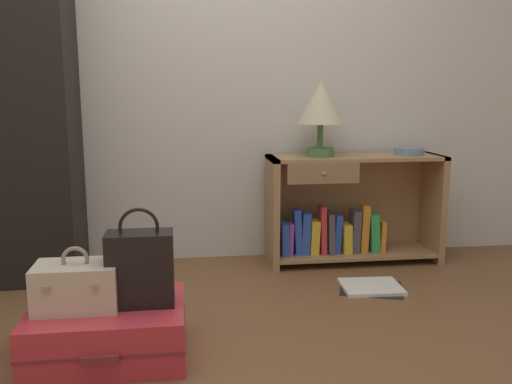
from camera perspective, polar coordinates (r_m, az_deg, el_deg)
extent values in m
plane|color=brown|center=(2.27, -4.07, -17.50)|extent=(9.00, 9.00, 0.00)
cube|color=beige|center=(3.51, -6.03, 14.26)|extent=(6.40, 0.10, 2.60)
cube|color=#A37A51|center=(3.38, 1.68, -2.01)|extent=(0.04, 0.33, 0.67)
cube|color=#A37A51|center=(3.69, 17.73, -1.44)|extent=(0.04, 0.33, 0.67)
cube|color=#A37A51|center=(3.45, 10.23, 3.53)|extent=(1.07, 0.33, 0.02)
cube|color=#A37A51|center=(3.57, 9.92, -6.12)|extent=(0.99, 0.33, 0.02)
cube|color=#A37A51|center=(3.65, 9.29, -1.20)|extent=(0.99, 0.01, 0.65)
cube|color=#8F6B47|center=(3.24, 6.96, 1.93)|extent=(0.43, 0.02, 0.12)
sphere|color=#9E844C|center=(3.23, 7.04, 1.88)|extent=(0.02, 0.02, 0.02)
cube|color=#2D51B2|center=(3.41, 2.93, -4.82)|extent=(0.05, 0.12, 0.20)
cube|color=purple|center=(3.42, 3.56, -4.82)|extent=(0.03, 0.09, 0.20)
cube|color=#2D51B2|center=(3.41, 4.30, -4.11)|extent=(0.06, 0.08, 0.28)
cube|color=#2D51B2|center=(3.43, 5.11, -4.27)|extent=(0.06, 0.09, 0.26)
cube|color=gold|center=(3.45, 6.00, -4.62)|extent=(0.06, 0.10, 0.21)
cube|color=red|center=(3.45, 6.85, -3.87)|extent=(0.04, 0.11, 0.30)
cube|color=#4C474C|center=(3.46, 7.60, -4.22)|extent=(0.04, 0.13, 0.25)
cube|color=#2D51B2|center=(3.48, 8.35, -4.29)|extent=(0.05, 0.08, 0.24)
cube|color=gold|center=(3.50, 9.23, -4.69)|extent=(0.06, 0.13, 0.18)
cube|color=#4C474C|center=(3.51, 10.14, -3.98)|extent=(0.06, 0.11, 0.27)
cube|color=orange|center=(3.52, 11.05, -3.70)|extent=(0.05, 0.09, 0.30)
cube|color=green|center=(3.55, 11.98, -4.08)|extent=(0.07, 0.11, 0.25)
cube|color=orange|center=(3.57, 12.73, -4.39)|extent=(0.03, 0.13, 0.20)
cylinder|color=#4C7542|center=(3.38, 6.59, 4.11)|extent=(0.17, 0.17, 0.05)
cylinder|color=#4C7542|center=(3.37, 6.62, 5.78)|extent=(0.04, 0.04, 0.15)
cone|color=beige|center=(3.36, 6.69, 9.19)|extent=(0.28, 0.28, 0.25)
cylinder|color=slate|center=(3.57, 15.47, 4.10)|extent=(0.18, 0.18, 0.05)
cube|color=#D1333D|center=(2.38, -14.99, -13.63)|extent=(0.61, 0.47, 0.21)
cube|color=maroon|center=(2.38, -14.99, -13.63)|extent=(0.62, 0.48, 0.01)
cube|color=maroon|center=(2.15, -15.82, -16.30)|extent=(0.14, 0.02, 0.03)
cube|color=beige|center=(2.31, -18.00, -9.22)|extent=(0.32, 0.20, 0.18)
torus|color=gray|center=(2.28, -18.15, -6.63)|extent=(0.11, 0.02, 0.11)
cube|color=tan|center=(2.22, -20.79, -9.34)|extent=(0.02, 0.01, 0.02)
cube|color=tan|center=(2.19, -16.22, -9.36)|extent=(0.02, 0.01, 0.02)
cube|color=black|center=(2.27, -11.84, -7.74)|extent=(0.26, 0.14, 0.30)
torus|color=black|center=(2.22, -12.00, -3.60)|extent=(0.16, 0.01, 0.16)
cube|color=white|center=(3.11, 11.79, -9.55)|extent=(0.33, 0.28, 0.02)
cube|color=black|center=(3.12, 11.78, -9.68)|extent=(0.41, 0.37, 0.01)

